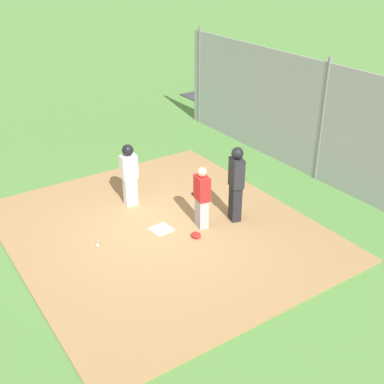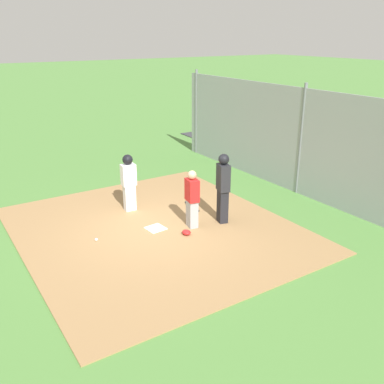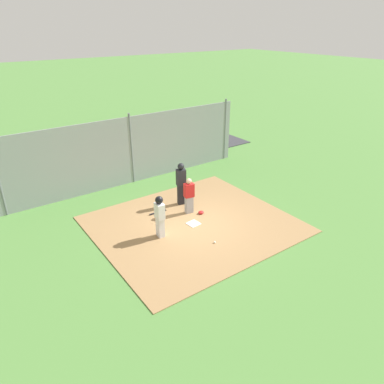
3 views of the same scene
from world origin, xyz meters
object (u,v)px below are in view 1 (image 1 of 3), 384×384
home_plate (161,229)px  catcher_mask (196,235)px  umpire (236,182)px  runner (129,171)px  catcher (202,197)px  baseball_bat (200,199)px  baseball (97,245)px  parked_car_dark (276,85)px

home_plate → catcher_mask: (-0.71, -0.48, 0.05)m
umpire → catcher_mask: umpire is taller
runner → catcher_mask: 2.39m
catcher → baseball_bat: (1.07, -0.68, -0.74)m
baseball → catcher: bearing=-103.1°
baseball_bat → parked_car_dark: (5.52, -7.59, 0.55)m
catcher → baseball: 2.53m
baseball → parked_car_dark: 12.24m
umpire → runner: 2.65m
runner → parked_car_dark: runner is taller
baseball → home_plate: bearing=-96.1°
home_plate → baseball: bearing=83.9°
catcher_mask → parked_car_dark: (6.91, -8.65, 0.52)m
catcher → baseball: size_ratio=20.22×
home_plate → parked_car_dark: (6.20, -9.12, 0.57)m
runner → parked_car_dark: 10.29m
parked_car_dark → umpire: bearing=-47.3°
catcher → baseball_bat: 1.47m
home_plate → runner: (1.47, 0.01, 0.90)m
home_plate → baseball_bat: (0.68, -1.54, 0.02)m
home_plate → catcher_mask: 0.86m
umpire → baseball: bearing=3.8°
umpire → runner: (2.04, 1.69, -0.07)m
home_plate → catcher: size_ratio=0.29×
umpire → runner: size_ratio=1.15×
baseball_bat → baseball: size_ratio=10.09×
catcher_mask → runner: bearing=12.5°
baseball_bat → catcher_mask: size_ratio=3.11×
catcher → parked_car_dark: 10.57m
baseball_bat → baseball: baseball is taller
baseball_bat → umpire: bearing=-170.0°
catcher_mask → baseball: (0.88, 1.99, -0.02)m
catcher → catcher_mask: size_ratio=6.24×
runner → baseball_bat: size_ratio=2.14×
catcher → baseball_bat: catcher is taller
catcher → umpire: (-0.18, -0.83, 0.21)m
baseball_bat → catcher_mask: bearing=146.2°
baseball_bat → parked_car_dark: size_ratio=0.18×
catcher → parked_car_dark: catcher is taller
umpire → parked_car_dark: 10.07m
catcher → umpire: size_ratio=0.82×
baseball_bat → baseball: bearing=103.2°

